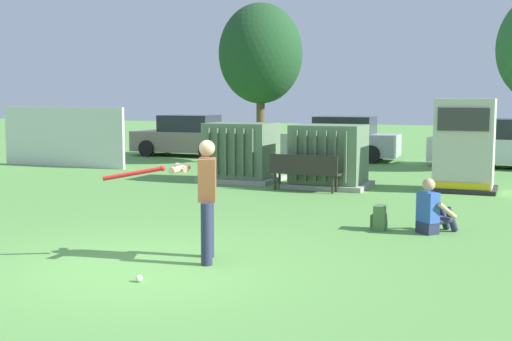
{
  "coord_description": "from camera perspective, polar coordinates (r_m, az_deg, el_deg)",
  "views": [
    {
      "loc": [
        4.8,
        -7.69,
        2.35
      ],
      "look_at": [
        0.26,
        3.5,
        1.0
      ],
      "focal_mm": 46.57,
      "sensor_mm": 36.0,
      "label": 1
    }
  ],
  "objects": [
    {
      "name": "batter",
      "position": [
        9.45,
        -4.55,
        -2.0
      ],
      "size": [
        1.56,
        0.9,
        1.74
      ],
      "color": "#282D4C",
      "rests_on": "ground"
    },
    {
      "name": "ground_plane",
      "position": [
        9.37,
        -9.68,
        -8.24
      ],
      "size": [
        96.0,
        96.0,
        0.0
      ],
      "primitive_type": "plane",
      "color": "#5B9947"
    },
    {
      "name": "backpack",
      "position": [
        11.96,
        10.58,
        -4.02
      ],
      "size": [
        0.26,
        0.32,
        0.44
      ],
      "color": "#4C723F",
      "rests_on": "ground"
    },
    {
      "name": "parked_car_leftmost",
      "position": [
        26.51,
        -5.94,
        2.89
      ],
      "size": [
        4.23,
        1.97,
        1.62
      ],
      "color": "gray",
      "rests_on": "ground"
    },
    {
      "name": "sports_ball",
      "position": [
        8.68,
        -10.01,
        -9.12
      ],
      "size": [
        0.09,
        0.09,
        0.09
      ],
      "primitive_type": "sphere",
      "color": "white",
      "rests_on": "ground"
    },
    {
      "name": "parked_car_left_of_center",
      "position": [
        24.79,
        7.38,
        2.63
      ],
      "size": [
        4.24,
        1.99,
        1.62
      ],
      "color": "#B2B2B7",
      "rests_on": "ground"
    },
    {
      "name": "park_bench",
      "position": [
        16.51,
        4.17,
        0.05
      ],
      "size": [
        1.82,
        0.51,
        0.92
      ],
      "color": "#2D2823",
      "rests_on": "ground"
    },
    {
      "name": "transformer_west",
      "position": [
        18.47,
        -1.28,
        1.53
      ],
      "size": [
        2.1,
        1.7,
        1.62
      ],
      "color": "#9E9B93",
      "rests_on": "ground"
    },
    {
      "name": "transformer_mid_west",
      "position": [
        17.35,
        6.26,
        1.18
      ],
      "size": [
        2.1,
        1.7,
        1.62
      ],
      "color": "#9E9B93",
      "rests_on": "ground"
    },
    {
      "name": "tree_left",
      "position": [
        23.29,
        0.4,
        9.97
      ],
      "size": [
        2.91,
        2.91,
        5.56
      ],
      "color": "brown",
      "rests_on": "ground"
    },
    {
      "name": "generator_enclosure",
      "position": [
        17.28,
        17.47,
        2.06
      ],
      "size": [
        1.6,
        1.4,
        2.3
      ],
      "color": "#262626",
      "rests_on": "ground"
    },
    {
      "name": "seated_spectator",
      "position": [
        11.86,
        14.91,
        -3.42
      ],
      "size": [
        0.72,
        0.76,
        0.96
      ],
      "color": "#282D4C",
      "rests_on": "ground"
    },
    {
      "name": "fence_panel",
      "position": [
        23.23,
        -16.26,
        2.79
      ],
      "size": [
        4.8,
        0.12,
        2.0
      ],
      "primitive_type": "cube",
      "color": "silver",
      "rests_on": "ground"
    },
    {
      "name": "parked_car_right_of_center",
      "position": [
        23.43,
        20.01,
        2.08
      ],
      "size": [
        4.35,
        2.24,
        1.62
      ],
      "color": "silver",
      "rests_on": "ground"
    }
  ]
}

